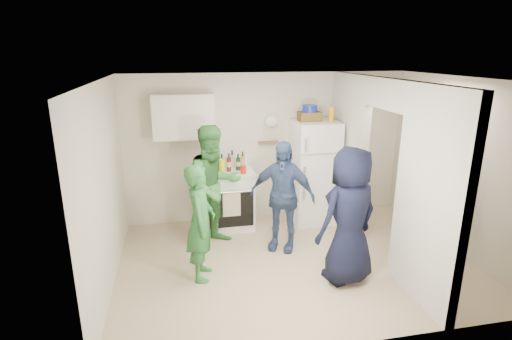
% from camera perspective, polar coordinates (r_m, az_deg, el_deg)
% --- Properties ---
extents(floor, '(4.80, 4.80, 0.00)m').
position_cam_1_polar(floor, '(5.77, 5.50, -12.86)').
color(floor, tan).
rests_on(floor, ground).
extents(wall_back, '(4.80, 0.00, 4.80)m').
position_cam_1_polar(wall_back, '(6.85, 1.69, 3.28)').
color(wall_back, silver).
rests_on(wall_back, floor).
extents(wall_front, '(4.80, 0.00, 4.80)m').
position_cam_1_polar(wall_front, '(3.79, 13.51, -8.57)').
color(wall_front, silver).
rests_on(wall_front, floor).
extents(wall_left, '(0.00, 3.40, 3.40)m').
position_cam_1_polar(wall_left, '(5.12, -20.78, -2.49)').
color(wall_left, silver).
rests_on(wall_left, floor).
extents(wall_right, '(0.00, 3.40, 3.40)m').
position_cam_1_polar(wall_right, '(6.38, 26.93, 0.45)').
color(wall_right, silver).
rests_on(wall_right, floor).
extents(ceiling, '(4.80, 4.80, 0.00)m').
position_cam_1_polar(ceiling, '(5.03, 6.30, 12.76)').
color(ceiling, white).
rests_on(ceiling, wall_back).
extents(partition_pier_back, '(0.12, 1.20, 2.50)m').
position_cam_1_polar(partition_pier_back, '(6.67, 12.98, 2.50)').
color(partition_pier_back, silver).
rests_on(partition_pier_back, floor).
extents(partition_pier_front, '(0.12, 1.20, 2.50)m').
position_cam_1_polar(partition_pier_front, '(4.84, 23.56, -3.87)').
color(partition_pier_front, silver).
rests_on(partition_pier_front, floor).
extents(partition_header, '(0.12, 1.00, 0.40)m').
position_cam_1_polar(partition_header, '(5.53, 18.37, 10.30)').
color(partition_header, silver).
rests_on(partition_header, partition_pier_back).
extents(stove, '(0.81, 0.68, 0.97)m').
position_cam_1_polar(stove, '(6.64, -3.94, -4.11)').
color(stove, white).
rests_on(stove, floor).
extents(upper_cabinet, '(0.95, 0.34, 0.70)m').
position_cam_1_polar(upper_cabinet, '(6.38, -10.33, 7.53)').
color(upper_cabinet, silver).
rests_on(upper_cabinet, wall_back).
extents(fridge, '(0.71, 0.69, 1.73)m').
position_cam_1_polar(fridge, '(6.81, 8.27, -0.30)').
color(fridge, white).
rests_on(fridge, floor).
extents(wicker_basket, '(0.35, 0.25, 0.15)m').
position_cam_1_polar(wicker_basket, '(6.62, 7.64, 7.60)').
color(wicker_basket, brown).
rests_on(wicker_basket, fridge).
extents(blue_bowl, '(0.24, 0.24, 0.11)m').
position_cam_1_polar(blue_bowl, '(6.60, 7.68, 8.72)').
color(blue_bowl, navy).
rests_on(blue_bowl, wicker_basket).
extents(yellow_cup_stack_top, '(0.09, 0.09, 0.25)m').
position_cam_1_polar(yellow_cup_stack_top, '(6.58, 10.74, 7.85)').
color(yellow_cup_stack_top, orange).
rests_on(yellow_cup_stack_top, fridge).
extents(wall_clock, '(0.22, 0.02, 0.22)m').
position_cam_1_polar(wall_clock, '(6.75, 2.18, 6.98)').
color(wall_clock, white).
rests_on(wall_clock, wall_back).
extents(spice_shelf, '(0.35, 0.08, 0.03)m').
position_cam_1_polar(spice_shelf, '(6.78, 1.80, 4.01)').
color(spice_shelf, olive).
rests_on(spice_shelf, wall_back).
extents(nook_window, '(0.03, 0.70, 0.80)m').
position_cam_1_polar(nook_window, '(6.44, 26.18, 4.35)').
color(nook_window, black).
rests_on(nook_window, wall_right).
extents(nook_window_frame, '(0.04, 0.76, 0.86)m').
position_cam_1_polar(nook_window_frame, '(6.43, 26.07, 4.35)').
color(nook_window_frame, white).
rests_on(nook_window_frame, wall_right).
extents(nook_valance, '(0.04, 0.82, 0.18)m').
position_cam_1_polar(nook_valance, '(6.36, 26.29, 7.43)').
color(nook_valance, white).
rests_on(nook_valance, wall_right).
extents(yellow_cup_stack_stove, '(0.09, 0.09, 0.25)m').
position_cam_1_polar(yellow_cup_stack_stove, '(6.22, -4.88, 0.36)').
color(yellow_cup_stack_stove, yellow).
rests_on(yellow_cup_stack_stove, stove).
extents(red_cup, '(0.09, 0.09, 0.12)m').
position_cam_1_polar(red_cup, '(6.30, -1.82, 0.02)').
color(red_cup, red).
rests_on(red_cup, stove).
extents(person_green_left, '(0.45, 0.61, 1.52)m').
position_cam_1_polar(person_green_left, '(5.11, -7.93, -7.46)').
color(person_green_left, '#307A33').
rests_on(person_green_left, floor).
extents(person_green_center, '(1.10, 1.00, 1.83)m').
position_cam_1_polar(person_green_center, '(5.91, -6.00, -2.39)').
color(person_green_center, '#3A8540').
rests_on(person_green_center, floor).
extents(person_denim, '(1.03, 0.82, 1.64)m').
position_cam_1_polar(person_denim, '(5.79, 3.73, -3.74)').
color(person_denim, '#3C5983').
rests_on(person_denim, floor).
extents(person_navy, '(0.99, 0.80, 1.75)m').
position_cam_1_polar(person_navy, '(5.09, 13.20, -6.43)').
color(person_navy, black).
rests_on(person_navy, floor).
extents(person_nook, '(0.87, 1.32, 1.90)m').
position_cam_1_polar(person_nook, '(6.25, 22.83, -2.21)').
color(person_nook, black).
rests_on(person_nook, floor).
extents(bottle_a, '(0.07, 0.07, 0.29)m').
position_cam_1_polar(bottle_a, '(6.54, -6.54, 1.32)').
color(bottle_a, '#5B3712').
rests_on(bottle_a, stove).
extents(bottle_b, '(0.06, 0.06, 0.32)m').
position_cam_1_polar(bottle_b, '(6.35, -5.42, 1.01)').
color(bottle_b, '#29531B').
rests_on(bottle_b, stove).
extents(bottle_c, '(0.07, 0.07, 0.25)m').
position_cam_1_polar(bottle_c, '(6.56, -4.90, 1.23)').
color(bottle_c, '#B3BDC2').
rests_on(bottle_c, stove).
extents(bottle_d, '(0.07, 0.07, 0.30)m').
position_cam_1_polar(bottle_d, '(6.40, -3.90, 1.09)').
color(bottle_d, '#561C0F').
rests_on(bottle_d, stove).
extents(bottle_e, '(0.08, 0.08, 0.30)m').
position_cam_1_polar(bottle_e, '(6.60, -3.42, 1.57)').
color(bottle_e, '#ACB6BE').
rests_on(bottle_e, stove).
extents(bottle_f, '(0.08, 0.08, 0.27)m').
position_cam_1_polar(bottle_f, '(6.48, -2.58, 1.15)').
color(bottle_f, '#14381A').
rests_on(bottle_f, stove).
extents(bottle_g, '(0.07, 0.07, 0.27)m').
position_cam_1_polar(bottle_g, '(6.62, -1.90, 1.50)').
color(bottle_g, '#A39735').
rests_on(bottle_g, stove).
extents(bottle_h, '(0.07, 0.07, 0.31)m').
position_cam_1_polar(bottle_h, '(6.30, -6.46, 0.80)').
color(bottle_h, '#A5AAB1').
rests_on(bottle_h, stove).
extents(bottle_i, '(0.06, 0.06, 0.25)m').
position_cam_1_polar(bottle_i, '(6.54, -3.88, 1.20)').
color(bottle_i, brown).
rests_on(bottle_i, stove).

